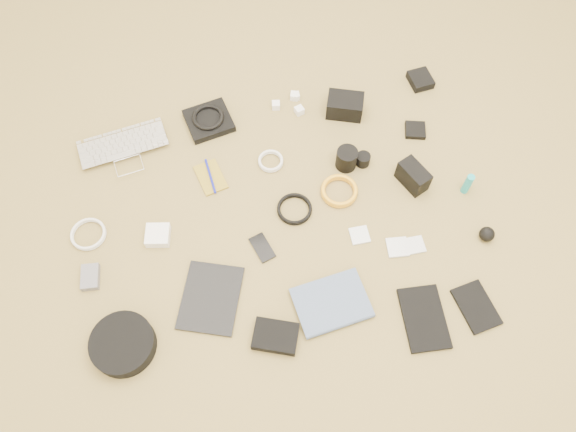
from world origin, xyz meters
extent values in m
cube|color=olive|center=(0.00, 0.00, -0.02)|extent=(4.00, 4.00, 0.04)
imported|color=silver|center=(-0.51, 0.35, 0.01)|extent=(0.36, 0.28, 0.03)
cube|color=black|center=(-0.19, 0.45, 0.01)|extent=(0.19, 0.19, 0.03)
torus|color=black|center=(-0.19, 0.45, 0.04)|extent=(0.13, 0.13, 0.02)
cube|color=white|center=(0.08, 0.47, 0.01)|extent=(0.03, 0.03, 0.03)
cube|color=white|center=(0.16, 0.50, 0.01)|extent=(0.03, 0.03, 0.03)
cube|color=white|center=(0.16, 0.50, 0.01)|extent=(0.04, 0.04, 0.03)
cube|color=white|center=(0.16, 0.43, 0.01)|extent=(0.04, 0.04, 0.03)
cube|color=black|center=(0.34, 0.40, 0.04)|extent=(0.16, 0.13, 0.08)
cube|color=black|center=(0.67, 0.49, 0.02)|extent=(0.09, 0.10, 0.03)
cube|color=olive|center=(-0.21, 0.20, 0.00)|extent=(0.12, 0.15, 0.01)
cylinder|color=#1319A1|center=(-0.21, 0.20, 0.01)|extent=(0.03, 0.15, 0.01)
torus|color=silver|center=(0.01, 0.22, 0.01)|extent=(0.10, 0.10, 0.01)
cylinder|color=black|center=(0.28, 0.16, 0.04)|extent=(0.10, 0.10, 0.08)
cylinder|color=black|center=(0.35, 0.16, 0.02)|extent=(0.06, 0.06, 0.05)
cube|color=black|center=(0.58, 0.26, 0.01)|extent=(0.09, 0.09, 0.02)
cube|color=white|center=(-0.42, -0.01, 0.02)|extent=(0.09, 0.09, 0.03)
torus|color=silver|center=(-0.66, 0.05, 0.01)|extent=(0.13, 0.13, 0.01)
torus|color=black|center=(0.06, 0.01, 0.01)|extent=(0.15, 0.15, 0.01)
torus|color=gold|center=(0.23, 0.05, 0.01)|extent=(0.15, 0.15, 0.01)
cube|color=black|center=(0.50, 0.04, 0.04)|extent=(0.11, 0.13, 0.09)
cylinder|color=teal|center=(0.68, -0.03, 0.05)|extent=(0.03, 0.03, 0.09)
cube|color=slate|center=(-0.65, -0.12, 0.01)|extent=(0.06, 0.09, 0.02)
cube|color=black|center=(-0.27, -0.26, 0.01)|extent=(0.25, 0.28, 0.01)
cube|color=black|center=(-0.07, -0.12, 0.00)|extent=(0.08, 0.11, 0.01)
cube|color=silver|center=(0.26, -0.13, 0.00)|extent=(0.06, 0.06, 0.01)
cube|color=silver|center=(0.38, -0.20, 0.00)|extent=(0.08, 0.08, 0.01)
cube|color=silver|center=(0.44, -0.20, 0.00)|extent=(0.06, 0.06, 0.01)
sphere|color=black|center=(0.69, -0.22, 0.03)|extent=(0.07, 0.07, 0.05)
cylinder|color=black|center=(-0.55, -0.37, 0.03)|extent=(0.23, 0.23, 0.06)
cube|color=black|center=(-0.09, -0.43, 0.02)|extent=(0.16, 0.14, 0.03)
imported|color=#485A7A|center=(0.12, -0.44, 0.01)|extent=(0.26, 0.21, 0.02)
cube|color=black|center=(0.39, -0.46, 0.01)|extent=(0.14, 0.22, 0.02)
cube|color=black|center=(0.57, -0.45, 0.01)|extent=(0.13, 0.18, 0.01)
camera|label=1|loc=(-0.14, -0.91, 1.75)|focal=35.00mm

